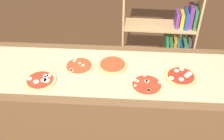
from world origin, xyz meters
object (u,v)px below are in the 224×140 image
Objects in this scene: bookshelf at (170,28)px; pizza_mozzarella_0 at (40,81)px; pizza_mozzarella_4 at (181,76)px; pizza_plain_2 at (113,65)px; pizza_mushroom_1 at (79,66)px; pizza_mushroom_3 at (147,85)px.

pizza_mozzarella_0 is at bearing -133.59° from bookshelf.
pizza_plain_2 is at bearing 168.54° from pizza_mozzarella_4.
pizza_mozzarella_4 reaches higher than pizza_plain_2.
pizza_mozzarella_4 is (1.09, 0.12, -0.00)m from pizza_mozzarella_0.
bookshelf is at bearing 49.25° from pizza_mushroom_1.
pizza_plain_2 is at bearing 23.02° from pizza_mozzarella_0.
bookshelf is (1.13, 1.19, -0.18)m from pizza_mozzarella_0.
pizza_plain_2 is 0.36m from pizza_mushroom_3.
pizza_mushroom_1 is 0.58m from pizza_mushroom_3.
pizza_plain_2 is at bearing -121.50° from bookshelf.
pizza_mushroom_1 is 0.97× the size of pizza_plain_2.
bookshelf is at bearing 75.24° from pizza_mushroom_3.
pizza_mushroom_3 is (0.27, -0.23, -0.00)m from pizza_plain_2.
bookshelf reaches higher than pizza_mushroom_3.
pizza_mozzarella_0 is at bearing 179.82° from pizza_mushroom_3.
pizza_mushroom_1 reaches higher than pizza_mozzarella_4.
bookshelf is at bearing 58.50° from pizza_plain_2.
pizza_plain_2 is 0.15× the size of bookshelf.
pizza_mozzarella_4 is (0.54, -0.11, -0.00)m from pizza_plain_2.
pizza_mushroom_3 is at bearing -19.46° from pizza_mushroom_1.
pizza_mushroom_1 is (0.27, 0.19, 0.00)m from pizza_mozzarella_0.
pizza_mushroom_3 reaches higher than pizza_mozzarella_4.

